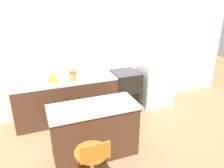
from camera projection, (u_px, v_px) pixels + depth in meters
The scene contains 10 objects.
ground_plane at pixel (86, 123), 4.61m from camera, with size 14.00×14.00×0.00m, color #8E704C.
wall_back at pixel (75, 56), 4.70m from camera, with size 8.00×0.06×2.60m.
back_counter at pixel (67, 100), 4.62m from camera, with size 2.09×0.62×0.91m.
kitchen_island at pixel (94, 130), 3.56m from camera, with size 1.41×0.63×0.90m.
oven_range at pixel (125, 91), 5.07m from camera, with size 0.59×0.63×0.91m.
refrigerator at pixel (155, 72), 5.17m from camera, with size 0.74×0.68×1.64m.
stool_chair at pixel (92, 162), 2.94m from camera, with size 0.46×0.46×0.82m.
kettle at pixel (53, 79), 4.30m from camera, with size 0.17×0.17×0.19m.
mixing_bowl at pixel (85, 76), 4.52m from camera, with size 0.21×0.21×0.08m.
canister_jar at pixel (73, 75), 4.42m from camera, with size 0.16×0.16×0.18m.
Camera 1 is at (-0.91, -3.90, 2.48)m, focal length 35.00 mm.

